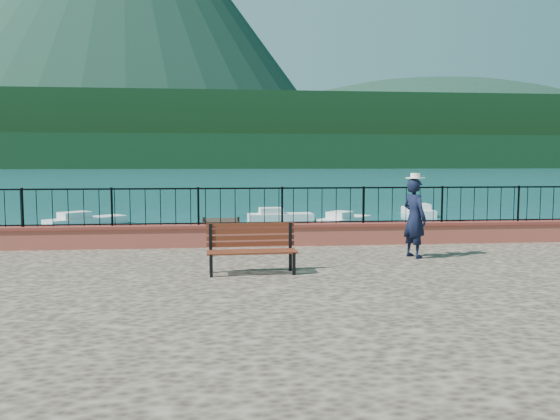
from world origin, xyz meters
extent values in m
plane|color=#19596B|center=(0.00, 0.00, 0.00)|extent=(2000.00, 2000.00, 0.00)
cube|color=#A6463C|center=(0.00, 3.70, 1.49)|extent=(28.00, 0.46, 0.58)
cube|color=black|center=(0.00, 3.70, 2.25)|extent=(27.00, 0.05, 0.95)
cube|color=#2D231C|center=(-2.00, 12.00, 0.15)|extent=(2.00, 16.00, 0.30)
cube|color=black|center=(0.00, 300.00, 9.00)|extent=(900.00, 60.00, 18.00)
cube|color=black|center=(0.00, 360.00, 22.00)|extent=(900.00, 120.00, 44.00)
cone|color=#142D23|center=(-120.00, 700.00, 190.00)|extent=(560.00, 560.00, 380.00)
ellipsoid|color=#142D23|center=(220.00, 560.00, 0.00)|extent=(448.00, 384.00, 180.00)
cube|color=black|center=(-1.29, 0.07, 1.42)|extent=(1.80, 0.61, 0.44)
cube|color=brown|center=(-1.30, 0.34, 1.92)|extent=(1.78, 0.15, 0.54)
imported|color=black|center=(2.56, 1.57, 2.12)|extent=(0.67, 0.79, 1.84)
cylinder|color=white|center=(2.56, 1.57, 3.10)|extent=(0.44, 0.44, 0.12)
cube|color=silver|center=(4.75, 18.44, 0.40)|extent=(3.49, 3.68, 0.80)
cube|color=silver|center=(-9.27, 19.71, 0.40)|extent=(4.07, 3.87, 0.80)
cube|color=silver|center=(1.46, 20.89, 0.40)|extent=(3.84, 1.58, 0.80)
cube|color=silver|center=(10.70, 23.44, 0.40)|extent=(1.68, 4.12, 0.80)
camera|label=1|loc=(-1.85, -10.61, 3.41)|focal=35.00mm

